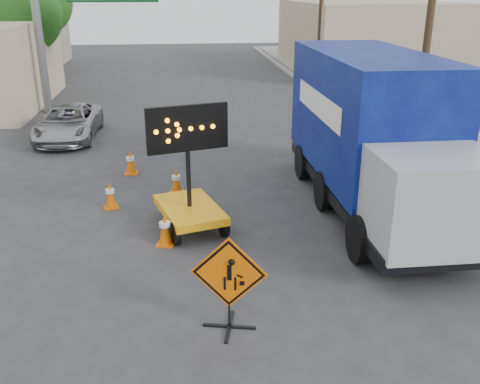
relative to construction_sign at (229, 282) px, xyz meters
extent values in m
plane|color=#2D2D30|center=(-0.29, -0.06, -0.92)|extent=(100.00, 100.00, 0.00)
cube|color=gray|center=(6.91, 14.94, -0.86)|extent=(0.40, 60.00, 0.12)
cube|color=gray|center=(9.21, 14.94, -0.84)|extent=(4.00, 60.00, 0.15)
cube|color=tan|center=(12.71, 29.94, 1.38)|extent=(10.00, 14.00, 4.60)
cylinder|color=slate|center=(-6.79, 17.94, 2.48)|extent=(0.36, 0.36, 6.80)
cylinder|color=slate|center=(-8.79, 25.94, 3.58)|extent=(0.44, 0.44, 9.00)
cylinder|color=#412E1C|center=(7.71, 9.94, 3.58)|extent=(0.26, 0.26, 9.00)
cylinder|color=#412E1C|center=(7.71, 23.94, 3.58)|extent=(0.26, 0.26, 9.00)
cylinder|color=#412E1C|center=(-8.29, 21.94, 0.71)|extent=(0.28, 0.28, 3.25)
sphere|color=#1D4714|center=(-8.29, 21.94, 3.26)|extent=(3.71, 3.71, 3.71)
cylinder|color=#412E1C|center=(-9.29, 29.94, 0.88)|extent=(0.28, 0.28, 3.58)
sphere|color=#1D4714|center=(-9.29, 29.94, 3.69)|extent=(4.10, 4.10, 4.10)
cube|color=black|center=(0.00, 0.00, -0.90)|extent=(0.92, 0.27, 0.04)
cube|color=black|center=(0.00, 0.00, -0.90)|extent=(0.27, 0.92, 0.04)
cylinder|color=black|center=(0.00, 0.00, -0.56)|extent=(0.04, 0.04, 0.72)
cube|color=#E55F04|center=(0.00, 0.00, 0.16)|extent=(1.28, 0.32, 1.31)
cube|color=black|center=(0.00, 0.00, 0.16)|extent=(1.19, 0.28, 1.22)
cube|color=#EFA30D|center=(-0.55, 4.23, -0.43)|extent=(1.84, 2.42, 0.19)
cylinder|color=black|center=(-0.55, 4.23, 0.80)|extent=(0.11, 0.11, 2.37)
cube|color=black|center=(-0.55, 4.23, 1.61)|extent=(1.89, 0.64, 1.08)
imported|color=#A3A5AA|center=(-4.97, 13.07, -0.28)|extent=(2.20, 4.62, 1.27)
cube|color=black|center=(4.20, 4.79, -0.29)|extent=(2.52, 8.32, 0.31)
cube|color=#070A55|center=(4.20, 5.62, 1.53)|extent=(2.62, 6.45, 3.12)
cube|color=#9EA0A5|center=(4.20, 1.46, 0.70)|extent=(2.40, 1.88, 1.87)
cube|color=#E55F04|center=(-1.14, 3.38, -0.90)|extent=(0.49, 0.49, 0.03)
cone|color=#E55F04|center=(-1.14, 3.38, -0.50)|extent=(0.31, 0.31, 0.76)
cylinder|color=silver|center=(-1.14, 3.38, -0.41)|extent=(0.26, 0.26, 0.11)
cube|color=#E55F04|center=(-2.63, 5.76, -0.90)|extent=(0.47, 0.47, 0.03)
cone|color=#E55F04|center=(-2.63, 5.76, -0.53)|extent=(0.29, 0.29, 0.72)
cylinder|color=silver|center=(-2.63, 5.76, -0.44)|extent=(0.24, 0.24, 0.11)
cube|color=#E55F04|center=(-0.87, 6.62, -0.90)|extent=(0.43, 0.43, 0.03)
cone|color=#E55F04|center=(-0.87, 6.62, -0.52)|extent=(0.30, 0.30, 0.73)
cylinder|color=silver|center=(-0.87, 6.62, -0.43)|extent=(0.25, 0.25, 0.11)
cube|color=#E55F04|center=(-2.29, 8.53, -0.90)|extent=(0.43, 0.43, 0.03)
cone|color=#E55F04|center=(-2.29, 8.53, -0.50)|extent=(0.31, 0.31, 0.76)
cylinder|color=silver|center=(-2.29, 8.53, -0.42)|extent=(0.26, 0.26, 0.11)
camera|label=1|loc=(-0.73, -7.81, 4.64)|focal=40.00mm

